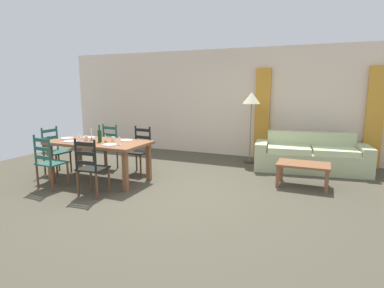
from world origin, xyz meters
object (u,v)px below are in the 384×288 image
dining_chair_far_right (140,150)px  standing_lamp (251,102)px  wine_glass_near_left (79,135)px  coffee_cup_primary (113,139)px  dining_chair_near_right (91,167)px  dining_chair_head_west (55,151)px  dining_chair_far_left (107,147)px  couch (310,157)px  wine_glass_near_right (119,139)px  wine_bottle (100,136)px  dining_chair_near_left (49,162)px  dining_table (99,146)px  coffee_cup_secondary (86,138)px  coffee_table (303,167)px

dining_chair_far_right → standing_lamp: standing_lamp is taller
wine_glass_near_left → coffee_cup_primary: 0.64m
dining_chair_near_right → standing_lamp: bearing=60.7°
dining_chair_head_west → standing_lamp: (3.45, 2.50, 0.93)m
wine_glass_near_left → dining_chair_far_left: bearing=95.7°
couch → dining_chair_far_right: bearing=-153.7°
dining_chair_head_west → wine_glass_near_right: dining_chair_head_west is taller
wine_bottle → wine_glass_near_left: (-0.41, -0.08, -0.01)m
dining_chair_far_right → wine_glass_near_right: (0.16, -0.88, 0.38)m
dining_chair_near_left → dining_chair_head_west: 1.05m
dining_table → wine_glass_near_left: bearing=-157.7°
standing_lamp → dining_chair_far_left: bearing=-147.1°
dining_chair_near_right → wine_bottle: bearing=118.3°
dining_table → dining_chair_far_right: size_ratio=1.98×
dining_chair_far_left → wine_bottle: bearing=-58.5°
dining_table → wine_glass_near_right: wine_glass_near_right is taller
dining_chair_near_right → dining_chair_far_right: bearing=91.4°
wine_bottle → coffee_cup_secondary: (-0.34, 0.02, -0.07)m
couch → coffee_cup_secondary: bearing=-148.9°
dining_chair_near_right → dining_table: bearing=121.0°
wine_glass_near_left → dining_chair_far_right: bearing=48.9°
dining_chair_near_left → dining_chair_far_left: (0.03, 1.52, 0.00)m
dining_chair_head_west → couch: (4.79, 2.31, -0.19)m
dining_chair_near_left → standing_lamp: 4.39m
dining_table → standing_lamp: size_ratio=1.16×
dining_chair_far_right → coffee_table: dining_chair_far_right is taller
wine_bottle → dining_chair_head_west: bearing=176.6°
wine_glass_near_left → dining_chair_head_west: bearing=169.5°
dining_table → couch: couch is taller
coffee_cup_secondary → coffee_table: size_ratio=0.10×
dining_chair_head_west → coffee_cup_primary: bearing=3.1°
wine_glass_near_right → coffee_table: wine_glass_near_right is taller
dining_table → wine_glass_near_left: 0.41m
standing_lamp → couch: bearing=-7.9°
coffee_cup_primary → couch: 4.09m
dining_chair_near_right → wine_bottle: 0.91m
couch → standing_lamp: standing_lamp is taller
wine_bottle → standing_lamp: standing_lamp is taller
wine_bottle → coffee_table: size_ratio=0.35×
dining_chair_far_left → dining_chair_head_west: (-0.73, -0.73, 0.00)m
dining_chair_near_left → coffee_cup_primary: dining_chair_near_left is taller
dining_chair_far_left → wine_bottle: 1.02m
couch → standing_lamp: (-1.34, 0.19, 1.12)m
dining_table → dining_chair_far_right: bearing=59.7°
wine_bottle → coffee_cup_primary: wine_bottle is taller
wine_glass_near_right → dining_table: bearing=165.9°
dining_chair_near_left → dining_chair_near_right: same height
coffee_cup_secondary → dining_chair_near_right: bearing=-45.7°
wine_bottle → wine_glass_near_right: bearing=-10.2°
wine_bottle → dining_table: bearing=144.3°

